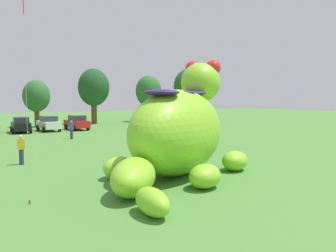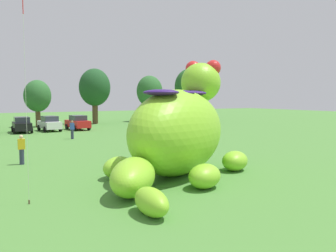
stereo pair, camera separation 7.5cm
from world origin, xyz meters
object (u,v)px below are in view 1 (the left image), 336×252
object	(u,v)px
car_white	(49,124)
giant_inflatable_creature	(178,131)
spectator_by_cars	(71,130)
car_black	(21,125)
spectator_mid_field	(21,150)
car_red	(77,123)

from	to	relation	value
car_white	giant_inflatable_creature	bearing A→B (deg)	-88.46
spectator_by_cars	giant_inflatable_creature	bearing A→B (deg)	-88.22
car_black	spectator_by_cars	bearing A→B (deg)	-69.88
spectator_mid_field	spectator_by_cars	distance (m)	12.58
car_black	car_white	size ratio (longest dim) A/B	0.99
car_white	car_red	world-z (taller)	same
giant_inflatable_creature	car_white	xyz separation A→B (m)	(-0.72, 26.84, -1.33)
giant_inflatable_creature	car_white	distance (m)	26.88
car_black	spectator_by_cars	size ratio (longest dim) A/B	2.44
car_red	spectator_mid_field	size ratio (longest dim) A/B	2.49
giant_inflatable_creature	car_white	size ratio (longest dim) A/B	2.41
car_white	spectator_by_cars	world-z (taller)	car_white
car_black	car_white	bearing A→B (deg)	7.16
spectator_by_cars	car_red	bearing A→B (deg)	71.19
giant_inflatable_creature	spectator_mid_field	bearing A→B (deg)	133.91
giant_inflatable_creature	spectator_mid_field	xyz separation A→B (m)	(-6.44, 6.69, -1.34)
giant_inflatable_creature	car_black	distance (m)	26.76
car_black	spectator_mid_field	distance (m)	19.96
car_black	car_red	xyz separation A→B (m)	(6.23, 0.34, 0.00)
giant_inflatable_creature	car_white	world-z (taller)	giant_inflatable_creature
giant_inflatable_creature	car_red	xyz separation A→B (m)	(2.51, 26.80, -1.33)
car_black	car_red	distance (m)	6.24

